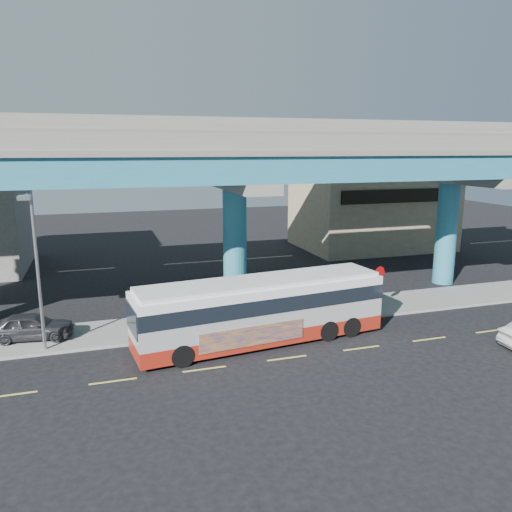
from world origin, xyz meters
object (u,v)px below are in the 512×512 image
object	(u,v)px
transit_bus	(262,308)
stop_sign	(379,279)
parked_car	(31,326)
street_lamp	(34,249)

from	to	relation	value
transit_bus	stop_sign	bearing A→B (deg)	8.31
transit_bus	parked_car	xyz separation A→B (m)	(-11.29, 3.62, -1.00)
street_lamp	stop_sign	xyz separation A→B (m)	(18.67, 0.74, -3.08)
street_lamp	transit_bus	bearing A→B (deg)	-7.65
stop_sign	transit_bus	bearing A→B (deg)	-158.24
parked_car	stop_sign	size ratio (longest dim) A/B	1.52
street_lamp	stop_sign	world-z (taller)	street_lamp
transit_bus	street_lamp	distance (m)	11.18
parked_car	stop_sign	bearing A→B (deg)	-86.45
transit_bus	stop_sign	xyz separation A→B (m)	(8.12, 2.16, 0.35)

